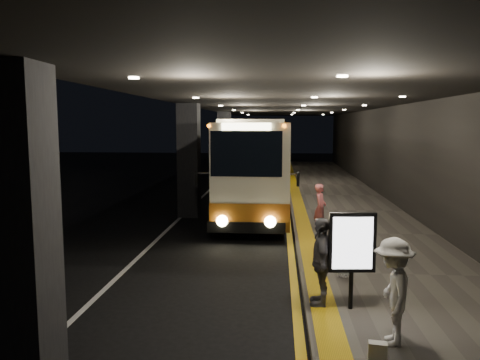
{
  "coord_description": "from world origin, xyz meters",
  "views": [
    {
      "loc": [
        1.97,
        -13.92,
        3.59
      ],
      "look_at": [
        0.66,
        1.92,
        1.7
      ],
      "focal_mm": 35.0,
      "sensor_mm": 36.0,
      "label": 1
    }
  ],
  "objects_px": {
    "passenger_boarding": "(320,208)",
    "bag_polka": "(345,269)",
    "coach_main": "(256,169)",
    "passenger_waiting_grey": "(321,261)",
    "coach_second": "(261,152)",
    "bag_plain": "(378,353)",
    "stanchion_post": "(319,244)",
    "passenger_waiting_white": "(393,291)",
    "coach_third": "(270,143)",
    "info_sign": "(352,244)"
  },
  "relations": [
    {
      "from": "stanchion_post",
      "to": "passenger_waiting_white",
      "type": "bearing_deg",
      "value": -78.18
    },
    {
      "from": "coach_main",
      "to": "coach_third",
      "type": "relative_size",
      "value": 1.0
    },
    {
      "from": "coach_third",
      "to": "passenger_waiting_grey",
      "type": "distance_m",
      "value": 36.72
    },
    {
      "from": "passenger_waiting_grey",
      "to": "bag_polka",
      "type": "height_order",
      "value": "passenger_waiting_grey"
    },
    {
      "from": "coach_main",
      "to": "bag_plain",
      "type": "relative_size",
      "value": 35.84
    },
    {
      "from": "passenger_waiting_white",
      "to": "info_sign",
      "type": "bearing_deg",
      "value": -156.33
    },
    {
      "from": "passenger_waiting_white",
      "to": "passenger_waiting_grey",
      "type": "xyz_separation_m",
      "value": [
        -0.98,
        1.52,
        0.0
      ]
    },
    {
      "from": "passenger_boarding",
      "to": "stanchion_post",
      "type": "relative_size",
      "value": 1.32
    },
    {
      "from": "stanchion_post",
      "to": "bag_plain",
      "type": "bearing_deg",
      "value": -84.33
    },
    {
      "from": "info_sign",
      "to": "stanchion_post",
      "type": "bearing_deg",
      "value": 93.31
    },
    {
      "from": "passenger_waiting_white",
      "to": "coach_third",
      "type": "bearing_deg",
      "value": -170.12
    },
    {
      "from": "coach_second",
      "to": "bag_polka",
      "type": "xyz_separation_m",
      "value": [
        2.66,
        -20.91,
        -1.4
      ]
    },
    {
      "from": "bag_polka",
      "to": "bag_plain",
      "type": "xyz_separation_m",
      "value": [
        -0.07,
        -3.92,
        -0.01
      ]
    },
    {
      "from": "passenger_waiting_grey",
      "to": "bag_plain",
      "type": "bearing_deg",
      "value": 18.34
    },
    {
      "from": "coach_second",
      "to": "passenger_boarding",
      "type": "xyz_separation_m",
      "value": [
        2.5,
        -16.36,
        -0.8
      ]
    },
    {
      "from": "passenger_waiting_grey",
      "to": "bag_polka",
      "type": "xyz_separation_m",
      "value": [
        0.69,
        1.7,
        -0.67
      ]
    },
    {
      "from": "bag_plain",
      "to": "stanchion_post",
      "type": "xyz_separation_m",
      "value": [
        -0.46,
        4.58,
        0.42
      ]
    },
    {
      "from": "passenger_waiting_grey",
      "to": "bag_polka",
      "type": "distance_m",
      "value": 1.96
    },
    {
      "from": "coach_second",
      "to": "bag_plain",
      "type": "height_order",
      "value": "coach_second"
    },
    {
      "from": "bag_plain",
      "to": "bag_polka",
      "type": "bearing_deg",
      "value": 88.93
    },
    {
      "from": "coach_main",
      "to": "bag_plain",
      "type": "distance_m",
      "value": 13.21
    },
    {
      "from": "passenger_waiting_grey",
      "to": "bag_plain",
      "type": "relative_size",
      "value": 5.19
    },
    {
      "from": "coach_second",
      "to": "coach_main",
      "type": "bearing_deg",
      "value": -88.36
    },
    {
      "from": "bag_plain",
      "to": "stanchion_post",
      "type": "relative_size",
      "value": 0.28
    },
    {
      "from": "stanchion_post",
      "to": "coach_third",
      "type": "bearing_deg",
      "value": 93.09
    },
    {
      "from": "passenger_boarding",
      "to": "bag_plain",
      "type": "xyz_separation_m",
      "value": [
        0.09,
        -8.47,
        -0.61
      ]
    },
    {
      "from": "passenger_waiting_grey",
      "to": "coach_main",
      "type": "bearing_deg",
      "value": -167.83
    },
    {
      "from": "stanchion_post",
      "to": "bag_polka",
      "type": "bearing_deg",
      "value": -51.32
    },
    {
      "from": "passenger_waiting_white",
      "to": "info_sign",
      "type": "height_order",
      "value": "info_sign"
    },
    {
      "from": "coach_main",
      "to": "passenger_boarding",
      "type": "xyz_separation_m",
      "value": [
        2.3,
        -4.43,
        -0.82
      ]
    },
    {
      "from": "info_sign",
      "to": "coach_main",
      "type": "bearing_deg",
      "value": 96.85
    },
    {
      "from": "passenger_waiting_white",
      "to": "bag_polka",
      "type": "xyz_separation_m",
      "value": [
        -0.29,
        3.23,
        -0.67
      ]
    },
    {
      "from": "passenger_boarding",
      "to": "passenger_waiting_grey",
      "type": "distance_m",
      "value": 6.28
    },
    {
      "from": "coach_main",
      "to": "passenger_waiting_grey",
      "type": "relative_size",
      "value": 6.91
    },
    {
      "from": "passenger_boarding",
      "to": "coach_third",
      "type": "bearing_deg",
      "value": 18.6
    },
    {
      "from": "coach_second",
      "to": "passenger_waiting_white",
      "type": "distance_m",
      "value": 24.33
    },
    {
      "from": "passenger_waiting_grey",
      "to": "stanchion_post",
      "type": "xyz_separation_m",
      "value": [
        0.16,
        2.36,
        -0.26
      ]
    },
    {
      "from": "passenger_boarding",
      "to": "stanchion_post",
      "type": "distance_m",
      "value": 3.91
    },
    {
      "from": "coach_main",
      "to": "passenger_waiting_grey",
      "type": "bearing_deg",
      "value": -81.55
    },
    {
      "from": "coach_third",
      "to": "info_sign",
      "type": "distance_m",
      "value": 36.92
    },
    {
      "from": "passenger_waiting_white",
      "to": "passenger_waiting_grey",
      "type": "bearing_deg",
      "value": -141.42
    },
    {
      "from": "coach_second",
      "to": "info_sign",
      "type": "xyz_separation_m",
      "value": [
        2.51,
        -22.79,
        -0.34
      ]
    },
    {
      "from": "passenger_boarding",
      "to": "passenger_waiting_white",
      "type": "relative_size",
      "value": 0.92
    },
    {
      "from": "passenger_boarding",
      "to": "coach_main",
      "type": "bearing_deg",
      "value": 41.9
    },
    {
      "from": "passenger_boarding",
      "to": "bag_polka",
      "type": "distance_m",
      "value": 4.59
    },
    {
      "from": "passenger_boarding",
      "to": "bag_polka",
      "type": "bearing_deg",
      "value": -163.5
    },
    {
      "from": "coach_second",
      "to": "passenger_waiting_grey",
      "type": "relative_size",
      "value": 6.76
    },
    {
      "from": "coach_third",
      "to": "passenger_waiting_white",
      "type": "relative_size",
      "value": 6.95
    },
    {
      "from": "bag_plain",
      "to": "info_sign",
      "type": "relative_size",
      "value": 0.18
    },
    {
      "from": "coach_second",
      "to": "bag_polka",
      "type": "height_order",
      "value": "coach_second"
    }
  ]
}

